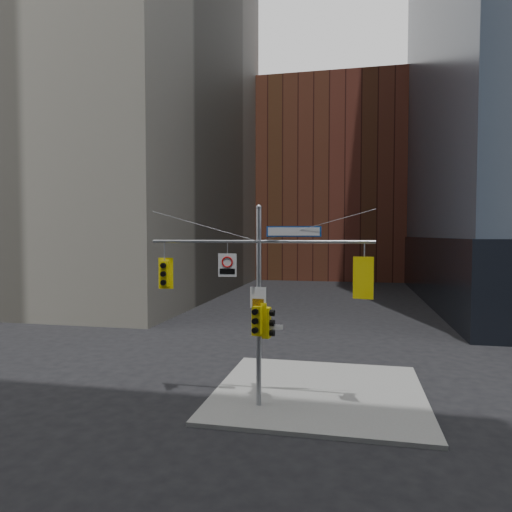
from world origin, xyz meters
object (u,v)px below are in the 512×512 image
at_px(traffic_light_west_arm, 165,274).
at_px(traffic_light_pole_side, 268,323).
at_px(street_sign_blade, 294,232).
at_px(signal_assembly, 259,286).
at_px(regulatory_sign_arm, 227,264).
at_px(traffic_light_east_arm, 364,277).
at_px(traffic_light_pole_front, 257,320).

distance_m(traffic_light_west_arm, traffic_light_pole_side, 4.23).
bearing_deg(traffic_light_west_arm, street_sign_blade, -7.34).
distance_m(signal_assembly, traffic_light_west_arm, 3.58).
xyz_separation_m(traffic_light_pole_side, street_sign_blade, (0.91, 0.00, 3.23)).
relative_size(traffic_light_west_arm, regulatory_sign_arm, 1.40).
relative_size(traffic_light_west_arm, traffic_light_east_arm, 0.82).
bearing_deg(traffic_light_east_arm, traffic_light_pole_front, 13.71).
height_order(traffic_light_pole_front, regulatory_sign_arm, regulatory_sign_arm).
height_order(signal_assembly, traffic_light_pole_front, signal_assembly).
bearing_deg(signal_assembly, traffic_light_pole_front, -89.75).
height_order(traffic_light_west_arm, regulatory_sign_arm, regulatory_sign_arm).
xyz_separation_m(traffic_light_pole_front, regulatory_sign_arm, (-1.15, 0.25, 1.93)).
distance_m(traffic_light_pole_side, street_sign_blade, 3.35).
xyz_separation_m(traffic_light_east_arm, regulatory_sign_arm, (-4.77, -0.02, 0.38)).
xyz_separation_m(traffic_light_west_arm, traffic_light_pole_front, (3.56, -0.28, -1.55)).
xyz_separation_m(signal_assembly, traffic_light_pole_front, (0.00, -0.27, -1.16)).
height_order(signal_assembly, regulatory_sign_arm, signal_assembly).
distance_m(traffic_light_west_arm, traffic_light_east_arm, 7.19).
bearing_deg(signal_assembly, regulatory_sign_arm, -178.99).
xyz_separation_m(signal_assembly, traffic_light_east_arm, (3.63, 0.00, 0.38)).
bearing_deg(street_sign_blade, traffic_light_east_arm, -7.60).
bearing_deg(traffic_light_pole_front, traffic_light_pole_side, 51.55).
relative_size(traffic_light_pole_front, street_sign_blade, 0.63).
bearing_deg(traffic_light_east_arm, traffic_light_pole_side, 9.44).
distance_m(signal_assembly, regulatory_sign_arm, 1.38).
relative_size(traffic_light_east_arm, traffic_light_pole_front, 1.18).
bearing_deg(traffic_light_pole_front, street_sign_blade, 24.08).
height_order(traffic_light_pole_front, street_sign_blade, street_sign_blade).
bearing_deg(traffic_light_pole_side, traffic_light_pole_front, 135.13).
distance_m(traffic_light_pole_side, regulatory_sign_arm, 2.53).
distance_m(traffic_light_west_arm, traffic_light_pole_front, 3.90).
distance_m(traffic_light_east_arm, traffic_light_pole_side, 3.70).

